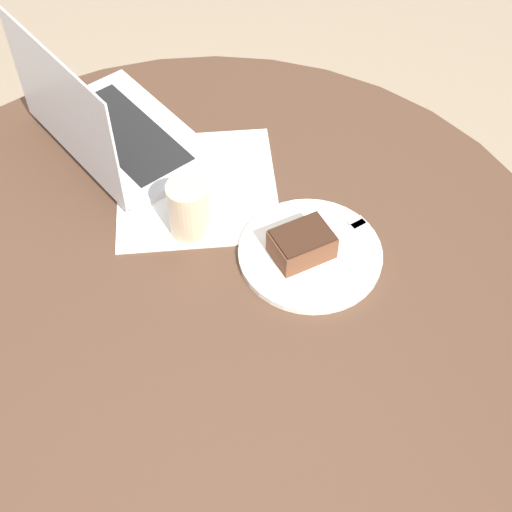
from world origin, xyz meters
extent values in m
plane|color=gray|center=(0.00, 0.00, 0.00)|extent=(12.00, 12.00, 0.00)
cylinder|color=#4C3323|center=(0.00, 0.00, 0.01)|extent=(0.43, 0.43, 0.02)
cylinder|color=#4C3323|center=(0.00, 0.00, 0.35)|extent=(0.13, 0.13, 0.66)
cylinder|color=#4C3323|center=(0.00, 0.00, 0.70)|extent=(1.24, 1.24, 0.03)
cube|color=white|center=(0.21, -0.07, 0.71)|extent=(0.36, 0.35, 0.00)
cylinder|color=silver|center=(-0.01, -0.19, 0.72)|extent=(0.24, 0.24, 0.01)
cube|color=brown|center=(-0.01, -0.18, 0.75)|extent=(0.08, 0.10, 0.04)
cube|color=#351E13|center=(-0.01, -0.18, 0.77)|extent=(0.07, 0.10, 0.00)
cube|color=silver|center=(0.00, -0.22, 0.73)|extent=(0.04, 0.17, 0.00)
cube|color=silver|center=(0.01, -0.29, 0.73)|extent=(0.03, 0.03, 0.00)
cylinder|color=#C6AD89|center=(0.12, -0.03, 0.77)|extent=(0.07, 0.07, 0.11)
cube|color=silver|center=(0.38, 0.01, 0.72)|extent=(0.39, 0.30, 0.02)
cube|color=black|center=(0.38, 0.01, 0.73)|extent=(0.31, 0.20, 0.00)
cube|color=silver|center=(0.35, 0.12, 0.85)|extent=(0.33, 0.11, 0.23)
cube|color=black|center=(0.35, 0.11, 0.85)|extent=(0.31, 0.10, 0.21)
camera|label=1|loc=(-0.66, 0.17, 1.63)|focal=50.00mm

